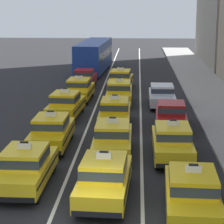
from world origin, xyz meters
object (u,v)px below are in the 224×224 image
(taxi_center_fourth, at_px, (119,92))
(taxi_left_fourth, at_px, (79,89))
(sedan_left_fifth, at_px, (84,78))
(taxi_center_second, at_px, (113,138))
(taxi_left_second, at_px, (51,131))
(sedan_right_fourth, at_px, (162,95))
(taxi_right_nearest, at_px, (192,192))
(taxi_right_second, at_px, (172,141))
(sedan_right_third, at_px, (171,114))
(taxi_center_nearest, at_px, (104,177))
(taxi_left_nearest, at_px, (26,166))
(taxi_center_fifth, at_px, (121,79))
(taxi_center_third, at_px, (115,112))
(taxi_left_third, at_px, (66,104))
(bus_left_sixth, at_px, (94,55))

(taxi_center_fourth, bearing_deg, taxi_left_fourth, 160.96)
(sedan_left_fifth, xyz_separation_m, taxi_center_second, (3.45, -18.14, 0.03))
(taxi_left_second, height_order, sedan_right_fourth, taxi_left_second)
(taxi_left_second, height_order, taxi_right_nearest, same)
(taxi_right_second, relative_size, sedan_right_third, 1.04)
(taxi_center_nearest, height_order, taxi_center_fourth, same)
(taxi_left_nearest, relative_size, taxi_center_fifth, 0.98)
(taxi_center_third, relative_size, taxi_center_fifth, 0.98)
(taxi_right_second, distance_m, sedan_right_fourth, 11.27)
(sedan_left_fifth, relative_size, sedan_right_fourth, 1.01)
(taxi_left_nearest, relative_size, sedan_right_third, 1.05)
(taxi_left_nearest, bearing_deg, taxi_center_nearest, -17.37)
(taxi_left_second, distance_m, taxi_center_nearest, 7.06)
(sedan_right_third, bearing_deg, taxi_right_nearest, -90.23)
(sedan_right_third, bearing_deg, sedan_right_fourth, 92.47)
(taxi_center_third, height_order, sedan_right_third, taxi_center_third)
(taxi_center_fourth, xyz_separation_m, taxi_right_nearest, (3.27, -18.10, 0.00))
(taxi_left_third, relative_size, taxi_center_second, 1.02)
(taxi_left_second, relative_size, taxi_center_fourth, 1.00)
(sedan_right_fourth, bearing_deg, taxi_left_nearest, -112.31)
(taxi_left_third, relative_size, taxi_center_fourth, 1.02)
(bus_left_sixth, height_order, sedan_right_third, bus_left_sixth)
(taxi_center_fourth, height_order, taxi_right_second, same)
(sedan_left_fifth, xyz_separation_m, taxi_right_nearest, (6.57, -24.54, 0.03))
(taxi_left_fourth, bearing_deg, taxi_center_fourth, -19.04)
(taxi_left_third, distance_m, taxi_left_fourth, 5.40)
(taxi_right_nearest, relative_size, taxi_right_second, 1.01)
(taxi_center_third, bearing_deg, taxi_center_second, -88.33)
(taxi_center_fourth, bearing_deg, taxi_center_fifth, 91.13)
(taxi_left_second, distance_m, bus_left_sixth, 25.76)
(taxi_left_second, bearing_deg, sedan_right_fourth, 58.00)
(taxi_right_second, relative_size, sedan_right_fourth, 1.06)
(taxi_center_nearest, height_order, taxi_right_nearest, same)
(taxi_center_fourth, distance_m, taxi_center_fifth, 5.66)
(taxi_center_second, distance_m, taxi_center_third, 5.46)
(taxi_left_fourth, relative_size, taxi_center_fourth, 1.01)
(taxi_center_nearest, height_order, sedan_right_third, taxi_center_nearest)
(taxi_left_nearest, distance_m, taxi_left_second, 5.30)
(taxi_left_third, bearing_deg, taxi_left_fourth, 87.74)
(taxi_left_second, xyz_separation_m, taxi_center_second, (3.21, -1.14, 0.00))
(taxi_left_fourth, bearing_deg, taxi_center_nearest, -79.94)
(bus_left_sixth, bearing_deg, sedan_right_third, -73.23)
(taxi_center_second, relative_size, taxi_right_nearest, 0.99)
(bus_left_sixth, bearing_deg, taxi_left_nearest, -89.79)
(sedan_left_fifth, height_order, taxi_center_third, taxi_center_third)
(taxi_center_fourth, xyz_separation_m, taxi_right_second, (3.01, -12.03, 0.00))
(taxi_left_nearest, xyz_separation_m, taxi_center_fifth, (3.02, 21.52, 0.00))
(taxi_center_second, bearing_deg, taxi_right_nearest, -63.99)
(sedan_left_fifth, xyz_separation_m, taxi_center_third, (3.29, -12.68, 0.03))
(taxi_left_nearest, bearing_deg, taxi_left_third, 90.76)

